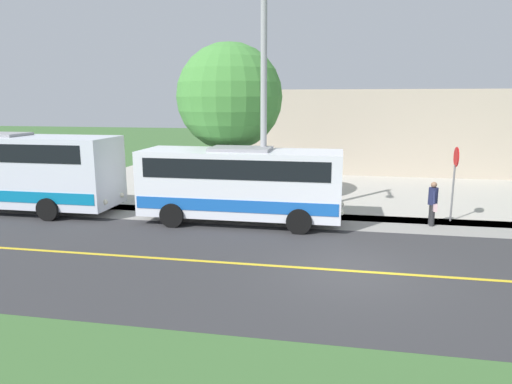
% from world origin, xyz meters
% --- Properties ---
extents(ground_plane, '(120.00, 120.00, 0.00)m').
position_xyz_m(ground_plane, '(0.00, 0.00, 0.00)').
color(ground_plane, '#3D6633').
extents(road_surface, '(8.00, 100.00, 0.01)m').
position_xyz_m(road_surface, '(0.00, 0.00, 0.00)').
color(road_surface, '#333335').
rests_on(road_surface, ground).
extents(sidewalk, '(2.40, 100.00, 0.01)m').
position_xyz_m(sidewalk, '(-5.20, 0.00, 0.00)').
color(sidewalk, gray).
rests_on(sidewalk, ground).
extents(parking_lot_surface, '(14.00, 36.00, 0.01)m').
position_xyz_m(parking_lot_surface, '(-12.40, 3.00, 0.00)').
color(parking_lot_surface, '#B2ADA3').
rests_on(parking_lot_surface, ground).
extents(road_centre_line, '(0.16, 100.00, 0.00)m').
position_xyz_m(road_centre_line, '(0.00, 0.00, 0.01)').
color(road_centre_line, gold).
rests_on(road_centre_line, ground).
extents(shuttle_bus_front, '(2.69, 7.66, 2.88)m').
position_xyz_m(shuttle_bus_front, '(-4.52, -4.07, 1.58)').
color(shuttle_bus_front, white).
rests_on(shuttle_bus_front, ground).
extents(pedestrian_with_bags, '(0.72, 0.34, 1.65)m').
position_xyz_m(pedestrian_with_bags, '(-5.30, 3.04, 0.88)').
color(pedestrian_with_bags, '#262628').
rests_on(pedestrian_with_bags, ground).
extents(stop_sign, '(0.76, 0.07, 2.88)m').
position_xyz_m(stop_sign, '(-6.10, 3.91, 1.96)').
color(stop_sign, slate).
rests_on(stop_sign, ground).
extents(street_light_pole, '(1.97, 0.24, 8.58)m').
position_xyz_m(street_light_pole, '(-4.88, -3.29, 4.70)').
color(street_light_pole, '#9E9EA3').
rests_on(street_light_pole, ground).
extents(tree_curbside, '(4.58, 4.58, 7.03)m').
position_xyz_m(tree_curbside, '(-7.40, -5.18, 4.73)').
color(tree_curbside, '#4C3826').
rests_on(tree_curbside, ground).
extents(commercial_building, '(10.00, 18.25, 5.23)m').
position_xyz_m(commercial_building, '(-21.40, 1.40, 2.61)').
color(commercial_building, '#B7A893').
rests_on(commercial_building, ground).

